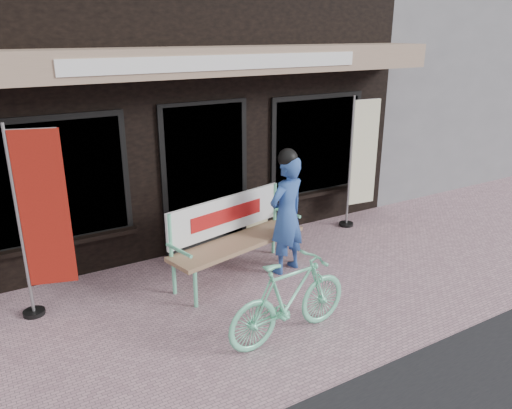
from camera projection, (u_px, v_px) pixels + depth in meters
ground at (279, 304)px, 6.01m from camera, size 70.00×70.00×0.00m
storefront at (132, 38)px, 9.05m from camera, size 7.00×6.77×6.00m
neighbor_right_near at (431, 43)px, 13.64m from camera, size 10.00×7.00×5.60m
bench at (233, 231)px, 6.55m from camera, size 2.03×0.93×1.07m
person at (287, 213)px, 6.60m from camera, size 0.67×0.52×1.71m
bicycle at (289, 299)px, 5.24m from camera, size 1.55×0.54×0.91m
nobori_red at (41, 220)px, 5.47m from camera, size 0.66×0.32×2.24m
nobori_cream at (361, 160)px, 8.16m from camera, size 0.64×0.26×2.17m
menu_stand at (256, 219)px, 7.53m from camera, size 0.42×0.12×0.83m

